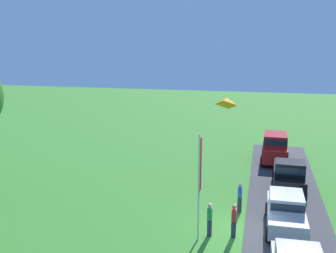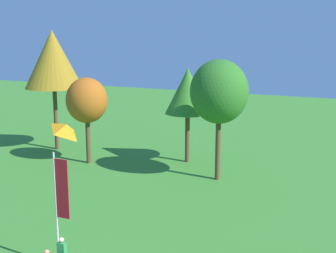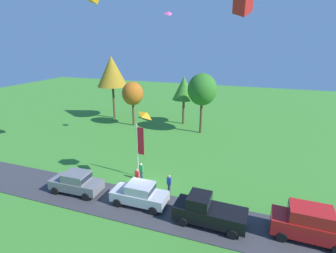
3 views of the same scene
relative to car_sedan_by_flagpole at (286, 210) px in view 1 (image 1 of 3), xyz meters
The scene contains 10 objects.
ground_plane 2.51m from the car_sedan_by_flagpole, 115.25° to the left, with size 120.00×120.00×0.00m, color #3D842D.
pavement_strip 1.42m from the car_sedan_by_flagpole, 168.77° to the right, with size 36.00×4.40×0.06m, color #38383D.
car_sedan_by_flagpole is the anchor object (origin of this frame).
car_pickup_mid_row 5.44m from the car_sedan_by_flagpole, ahead, with size 5.06×2.17×2.14m.
car_suv_near_entrance 11.90m from the car_sedan_by_flagpole, ahead, with size 4.64×2.13×2.28m.
person_beside_suv 2.88m from the car_sedan_by_flagpole, 56.47° to the left, with size 0.36×0.24×1.71m.
person_watching_sky 3.99m from the car_sedan_by_flagpole, 113.55° to the left, with size 0.36×0.24×1.71m.
person_on_lawn 2.89m from the car_sedan_by_flagpole, 120.27° to the left, with size 0.36×0.24×1.71m.
flag_banner 5.10m from the car_sedan_by_flagpole, 114.77° to the left, with size 0.71×0.08×5.25m.
kite_diamond_near_flag 6.39m from the car_sedan_by_flagpole, 101.88° to the left, with size 0.79×1.01×0.37m, color orange.
Camera 1 is at (-18.45, -0.63, 9.29)m, focal length 42.00 mm.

